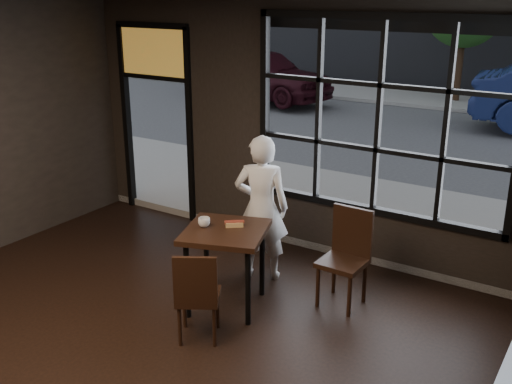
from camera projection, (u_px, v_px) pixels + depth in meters
The scene contains 12 objects.
floor at pixel (78, 382), 5.11m from camera, with size 6.00×7.00×0.02m, color black.
wall_right at pixel (452, 315), 3.06m from camera, with size 0.04×7.00×3.20m, color black.
window_frame at pixel (379, 118), 6.70m from camera, with size 3.06×0.12×2.28m, color black.
stained_transom at pixel (154, 52), 8.20m from camera, with size 1.20×0.06×0.70m, color orange.
cafe_table at pixel (226, 268), 6.19m from camera, with size 0.81×0.81×0.87m, color black.
chair_near at pixel (198, 294), 5.62m from camera, with size 0.40×0.40×0.92m, color black.
chair_window at pixel (343, 260), 6.19m from camera, with size 0.45×0.45×1.03m, color black.
man at pixel (261, 208), 6.72m from camera, with size 0.61×0.40×1.68m, color white.
hotdog at pixel (234, 224), 6.11m from camera, with size 0.20×0.08×0.06m, color tan, non-canonical shape.
cup at pixel (204, 222), 6.10m from camera, with size 0.12×0.12×0.10m, color silver.
maroon_car at pixel (261, 74), 17.16m from camera, with size 1.74×4.32×1.47m, color black.
tree_left at pixel (466, 7), 16.43m from camera, with size 2.22×2.22×3.78m.
Camera 1 is at (3.60, -2.80, 3.19)m, focal length 42.00 mm.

